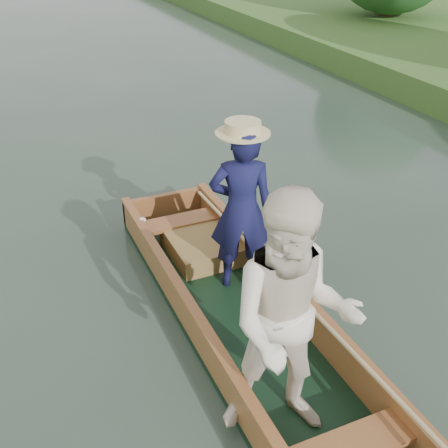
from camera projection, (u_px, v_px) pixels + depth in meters
name	position (u px, v px, depth m)	size (l,w,h in m)	color
ground	(249.00, 338.00, 5.38)	(120.00, 120.00, 0.00)	#283D30
punt	(262.00, 294.00, 4.73)	(1.45, 5.00, 2.10)	black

